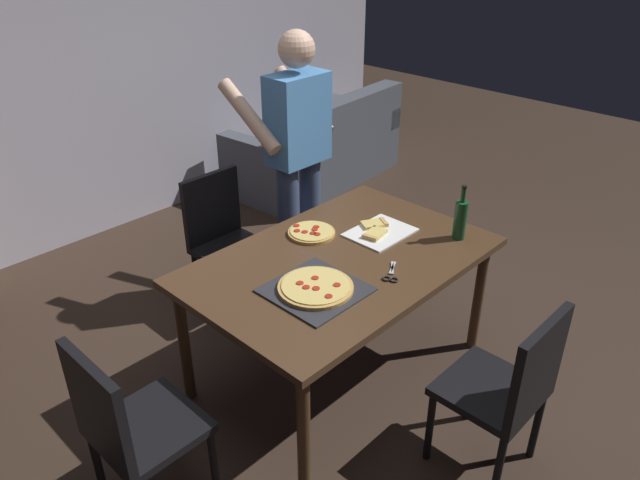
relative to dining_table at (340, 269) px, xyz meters
The scene contains 13 objects.
ground_plane 0.68m from the dining_table, ahead, with size 12.00×12.00×0.00m, color #38281E.
back_wall 2.70m from the dining_table, 90.00° to the left, with size 6.40×0.10×2.80m, color #BCB7C6.
dining_table is the anchor object (origin of this frame).
chair_near_camera 1.02m from the dining_table, 90.00° to the right, with size 0.42×0.42×0.90m.
chair_far_side 1.02m from the dining_table, 90.00° to the left, with size 0.42×0.42×0.90m.
chair_left_end 1.30m from the dining_table, behind, with size 0.42×0.42×0.90m.
couch 2.78m from the dining_table, 46.20° to the left, with size 1.77×1.00×0.85m.
person_serving_pizza 0.96m from the dining_table, 60.10° to the left, with size 0.55×0.54×1.75m.
pepperoni_pizza_on_tray 0.34m from the dining_table, 158.98° to the right, with size 0.42×0.42×0.04m.
pizza_slices_on_towel 0.36m from the dining_table, ahead, with size 0.36×0.29×0.03m.
wine_bottle 0.72m from the dining_table, 27.78° to the right, with size 0.07×0.07×0.32m.
kitchen_scissors 0.31m from the dining_table, 82.31° to the right, with size 0.19×0.15×0.01m.
second_pizza_plain 0.31m from the dining_table, 74.76° to the left, with size 0.27×0.27×0.03m.
Camera 1 is at (-2.03, -1.80, 2.36)m, focal length 33.94 mm.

